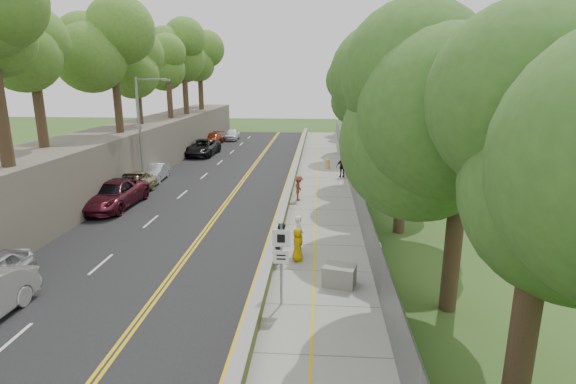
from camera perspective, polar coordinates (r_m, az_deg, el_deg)
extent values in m
plane|color=#33511E|center=(19.60, -3.18, -9.85)|extent=(140.00, 140.00, 0.00)
cube|color=black|center=(34.55, -8.96, 0.87)|extent=(11.20, 66.00, 0.04)
cube|color=gray|center=(33.67, 4.34, 0.66)|extent=(4.20, 66.00, 0.05)
cube|color=#C0DD35|center=(33.67, 0.43, 1.18)|extent=(0.42, 66.00, 0.60)
cube|color=#595147|center=(36.84, -21.49, 4.03)|extent=(5.00, 66.00, 4.00)
cube|color=slate|center=(33.53, 7.96, 2.21)|extent=(0.04, 66.00, 2.00)
cylinder|color=gray|center=(34.52, -18.27, 7.03)|extent=(0.18, 0.18, 8.00)
cylinder|color=gray|center=(33.87, -17.02, 13.54)|extent=(2.30, 0.13, 0.13)
cube|color=gray|center=(33.50, -15.24, 13.57)|extent=(0.50, 0.22, 0.14)
cylinder|color=gray|center=(16.12, -0.86, -9.19)|extent=(0.09, 0.09, 3.10)
cube|color=white|center=(15.71, -0.89, -5.90)|extent=(0.62, 0.04, 0.62)
cube|color=white|center=(15.97, -0.88, -8.25)|extent=(0.56, 0.04, 0.50)
cylinder|color=orange|center=(40.31, 4.97, 3.61)|extent=(0.51, 0.51, 0.84)
cube|color=slate|center=(18.11, 6.54, -10.46)|extent=(1.41, 1.19, 0.82)
imported|color=maroon|center=(30.14, -21.47, -0.34)|extent=(2.92, 6.03, 1.66)
imported|color=black|center=(30.21, -21.41, -0.32)|extent=(2.48, 5.70, 1.63)
imported|color=tan|center=(33.01, -19.10, 1.05)|extent=(2.19, 4.79, 1.59)
imported|color=silver|center=(36.88, -16.55, 2.39)|extent=(1.65, 4.09, 1.32)
imported|color=black|center=(47.66, -10.81, 5.57)|extent=(2.90, 5.94, 1.63)
imported|color=maroon|center=(55.17, -9.57, 6.68)|extent=(2.33, 4.83, 1.36)
imported|color=white|center=(58.78, -7.11, 7.27)|extent=(1.79, 4.18, 1.41)
imported|color=#C09307|center=(20.08, 1.23, -6.69)|extent=(0.63, 0.83, 1.53)
imported|color=white|center=(20.70, 1.39, -5.50)|extent=(0.66, 0.80, 1.89)
imported|color=black|center=(20.08, -0.72, -6.33)|extent=(0.92, 1.03, 1.76)
imported|color=brown|center=(29.63, 1.39, 0.48)|extent=(0.75, 1.15, 1.67)
imported|color=black|center=(36.71, 6.94, 3.24)|extent=(1.13, 0.69, 1.80)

